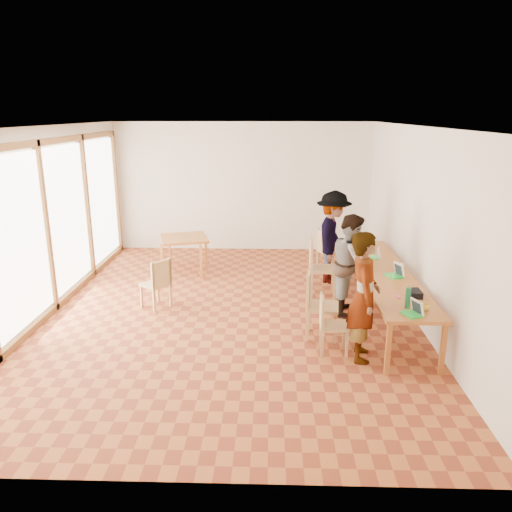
{
  "coord_description": "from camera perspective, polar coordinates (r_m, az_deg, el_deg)",
  "views": [
    {
      "loc": [
        0.68,
        -7.72,
        3.21
      ],
      "look_at": [
        0.45,
        -0.44,
        1.1
      ],
      "focal_mm": 35.0,
      "sensor_mm": 36.0,
      "label": 1
    }
  ],
  "objects": [
    {
      "name": "wall_front",
      "position": [
        4.15,
        -7.87,
        -8.33
      ],
      "size": [
        6.0,
        0.1,
        3.0
      ],
      "primitive_type": "cube",
      "color": "beige",
      "rests_on": "ground"
    },
    {
      "name": "clear_glass",
      "position": [
        9.13,
        12.28,
        0.44
      ],
      "size": [
        0.07,
        0.07,
        0.09
      ],
      "primitive_type": "cylinder",
      "color": "silver",
      "rests_on": "communal_table"
    },
    {
      "name": "communal_table",
      "position": [
        8.27,
        14.43,
        -2.02
      ],
      "size": [
        0.8,
        4.0,
        0.75
      ],
      "color": "#AD5F26",
      "rests_on": "ground"
    },
    {
      "name": "black_pouch",
      "position": [
        7.25,
        17.7,
        -4.09
      ],
      "size": [
        0.16,
        0.26,
        0.09
      ],
      "primitive_type": "cube",
      "color": "black",
      "rests_on": "communal_table"
    },
    {
      "name": "laptop_near",
      "position": [
        6.61,
        17.63,
        -5.99
      ],
      "size": [
        0.28,
        0.29,
        0.2
      ],
      "rotation": [
        0.0,
        0.0,
        0.4
      ],
      "color": "green",
      "rests_on": "communal_table"
    },
    {
      "name": "side_table",
      "position": [
        10.31,
        -8.2,
        1.72
      ],
      "size": [
        0.9,
        0.9,
        0.75
      ],
      "rotation": [
        0.0,
        0.0,
        0.28
      ],
      "color": "#AD5F26",
      "rests_on": "ground"
    },
    {
      "name": "person_far",
      "position": [
        9.69,
        8.77,
        2.12
      ],
      "size": [
        0.95,
        1.29,
        1.79
      ],
      "primitive_type": "imported",
      "rotation": [
        0.0,
        0.0,
        1.3
      ],
      "color": "gray",
      "rests_on": "ground"
    },
    {
      "name": "yellow_mug",
      "position": [
        6.8,
        18.74,
        -5.56
      ],
      "size": [
        0.12,
        0.12,
        0.09
      ],
      "primitive_type": "imported",
      "rotation": [
        0.0,
        0.0,
        -0.01
      ],
      "color": "yellow",
      "rests_on": "communal_table"
    },
    {
      "name": "person_near",
      "position": [
        6.71,
        12.22,
        -4.57
      ],
      "size": [
        0.47,
        0.67,
        1.75
      ],
      "primitive_type": "imported",
      "rotation": [
        0.0,
        0.0,
        1.49
      ],
      "color": "gray",
      "rests_on": "ground"
    },
    {
      "name": "chair_mid",
      "position": [
        7.33,
        6.78,
        -4.73
      ],
      "size": [
        0.52,
        0.52,
        0.53
      ],
      "rotation": [
        0.0,
        0.0,
        -0.13
      ],
      "color": "tan",
      "rests_on": "ground"
    },
    {
      "name": "person_mid",
      "position": [
        8.27,
        10.87,
        -0.91
      ],
      "size": [
        0.72,
        0.88,
        1.65
      ],
      "primitive_type": "imported",
      "rotation": [
        0.0,
        0.0,
        1.44
      ],
      "color": "gray",
      "rests_on": "ground"
    },
    {
      "name": "window_wall",
      "position": [
        8.7,
        -23.02,
        3.53
      ],
      "size": [
        0.1,
        8.0,
        3.0
      ],
      "primitive_type": "cube",
      "color": "white",
      "rests_on": "ground"
    },
    {
      "name": "wall_back",
      "position": [
        11.86,
        -1.53,
        7.86
      ],
      "size": [
        6.0,
        0.1,
        3.0
      ],
      "primitive_type": "cube",
      "color": "beige",
      "rests_on": "ground"
    },
    {
      "name": "laptop_far",
      "position": [
        8.95,
        13.63,
        0.07
      ],
      "size": [
        0.24,
        0.25,
        0.18
      ],
      "rotation": [
        0.0,
        0.0,
        -0.31
      ],
      "color": "green",
      "rests_on": "communal_table"
    },
    {
      "name": "pink_phone",
      "position": [
        7.16,
        15.94,
        -4.54
      ],
      "size": [
        0.05,
        0.1,
        0.01
      ],
      "primitive_type": "cube",
      "color": "#C53F50",
      "rests_on": "communal_table"
    },
    {
      "name": "chair_empty",
      "position": [
        10.39,
        7.98,
        1.11
      ],
      "size": [
        0.54,
        0.54,
        0.47
      ],
      "rotation": [
        0.0,
        0.0,
        0.39
      ],
      "color": "tan",
      "rests_on": "ground"
    },
    {
      "name": "chair_far",
      "position": [
        9.01,
        6.98,
        -0.6
      ],
      "size": [
        0.5,
        0.5,
        0.55
      ],
      "rotation": [
        0.0,
        0.0,
        -0.03
      ],
      "color": "tan",
      "rests_on": "ground"
    },
    {
      "name": "condiment_cup",
      "position": [
        8.55,
        16.28,
        -1.03
      ],
      "size": [
        0.08,
        0.08,
        0.06
      ],
      "primitive_type": "cylinder",
      "color": "white",
      "rests_on": "communal_table"
    },
    {
      "name": "wall_right",
      "position": [
        8.24,
        18.13,
        3.37
      ],
      "size": [
        0.1,
        8.0,
        3.0
      ],
      "primitive_type": "cube",
      "color": "beige",
      "rests_on": "ground"
    },
    {
      "name": "green_bottle",
      "position": [
        6.78,
        16.98,
        -4.58
      ],
      "size": [
        0.07,
        0.07,
        0.28
      ],
      "primitive_type": "cylinder",
      "color": "#15673B",
      "rests_on": "communal_table"
    },
    {
      "name": "ground",
      "position": [
        8.39,
        -3.01,
        -6.37
      ],
      "size": [
        8.0,
        8.0,
        0.0
      ],
      "primitive_type": "plane",
      "color": "#A95629",
      "rests_on": "ground"
    },
    {
      "name": "ceiling",
      "position": [
        7.75,
        -3.35,
        14.72
      ],
      "size": [
        6.0,
        8.0,
        0.04
      ],
      "primitive_type": "cube",
      "color": "white",
      "rests_on": "wall_back"
    },
    {
      "name": "laptop_mid",
      "position": [
        8.03,
        15.75,
        -1.86
      ],
      "size": [
        0.29,
        0.31,
        0.22
      ],
      "rotation": [
        0.0,
        0.0,
        0.35
      ],
      "color": "green",
      "rests_on": "communal_table"
    },
    {
      "name": "chair_spare",
      "position": [
        8.49,
        -11.09,
        -2.57
      ],
      "size": [
        0.57,
        0.57,
        0.46
      ],
      "rotation": [
        0.0,
        0.0,
        2.45
      ],
      "color": "tan",
      "rests_on": "ground"
    },
    {
      "name": "chair_near",
      "position": [
        6.92,
        8.21,
        -7.05
      ],
      "size": [
        0.39,
        0.39,
        0.44
      ],
      "rotation": [
        0.0,
        0.0,
        -0.02
      ],
      "color": "tan",
      "rests_on": "ground"
    }
  ]
}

